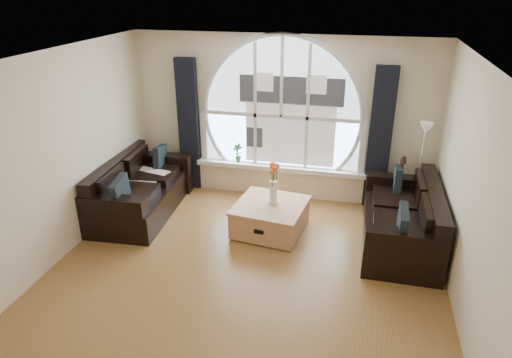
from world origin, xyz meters
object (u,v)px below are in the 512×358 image
sofa_left (141,189)px  floor_lamp (419,174)px  sofa_right (401,219)px  potted_plant (238,153)px  guitar (400,186)px  coffee_chest (270,216)px  vase_flowers (274,179)px

sofa_left → floor_lamp: (4.22, 0.67, 0.40)m
sofa_right → potted_plant: 2.96m
sofa_right → guitar: 0.84m
sofa_right → potted_plant: size_ratio=5.94×
guitar → sofa_right: bearing=-109.3°
coffee_chest → vase_flowers: vase_flowers is taller
vase_flowers → guitar: size_ratio=0.66×
sofa_left → potted_plant: potted_plant is taller
sofa_left → sofa_right: (3.98, -0.04, 0.00)m
potted_plant → vase_flowers: bearing=-54.3°
vase_flowers → potted_plant: 1.50m
vase_flowers → floor_lamp: floor_lamp is taller
sofa_right → vase_flowers: vase_flowers is taller
floor_lamp → guitar: size_ratio=1.51×
coffee_chest → guitar: 2.08m
potted_plant → sofa_right: bearing=-23.8°
coffee_chest → vase_flowers: (0.03, 0.05, 0.59)m
vase_flowers → potted_plant: (-0.87, 1.21, -0.12)m
coffee_chest → potted_plant: 1.59m
coffee_chest → guitar: guitar is taller
sofa_right → potted_plant: potted_plant is taller
guitar → sofa_left: bearing=172.4°
sofa_right → guitar: guitar is taller
coffee_chest → potted_plant: bearing=131.2°
sofa_right → guitar: (0.01, 0.83, 0.13)m
sofa_left → guitar: guitar is taller
vase_flowers → floor_lamp: (2.07, 0.74, -0.04)m
sofa_left → guitar: bearing=7.5°
coffee_chest → floor_lamp: floor_lamp is taller
floor_lamp → potted_plant: 2.98m
vase_flowers → potted_plant: vase_flowers is taller
coffee_chest → floor_lamp: size_ratio=0.62×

